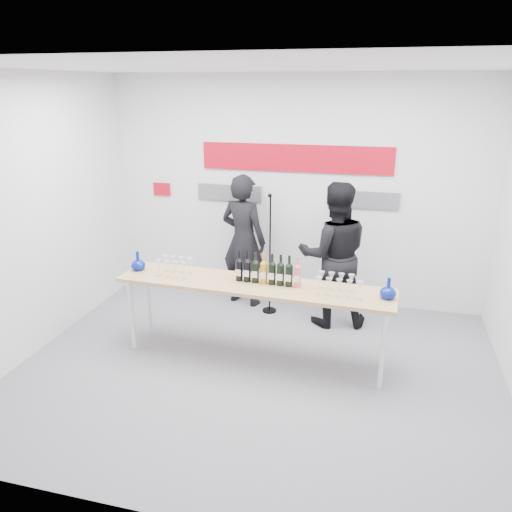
% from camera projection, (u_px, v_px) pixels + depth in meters
% --- Properties ---
extents(ground, '(5.00, 5.00, 0.00)m').
position_uv_depth(ground, '(257.00, 370.00, 5.26)').
color(ground, slate).
rests_on(ground, ground).
extents(back_wall, '(5.00, 0.04, 3.00)m').
position_uv_depth(back_wall, '(295.00, 192.00, 6.60)').
color(back_wall, silver).
rests_on(back_wall, ground).
extents(signage, '(3.38, 0.02, 0.79)m').
position_uv_depth(signage, '(291.00, 169.00, 6.49)').
color(signage, '#B10719').
rests_on(signage, back_wall).
extents(tasting_table, '(2.95, 0.71, 0.88)m').
position_uv_depth(tasting_table, '(254.00, 289.00, 5.23)').
color(tasting_table, tan).
rests_on(tasting_table, ground).
extents(wine_bottles, '(0.71, 0.10, 0.33)m').
position_uv_depth(wine_bottles, '(268.00, 269.00, 5.16)').
color(wine_bottles, black).
rests_on(wine_bottles, tasting_table).
extents(decanter_left, '(0.16, 0.16, 0.21)m').
position_uv_depth(decanter_left, '(138.00, 261.00, 5.57)').
color(decanter_left, navy).
rests_on(decanter_left, tasting_table).
extents(decanter_right, '(0.16, 0.16, 0.21)m').
position_uv_depth(decanter_right, '(388.00, 288.00, 4.82)').
color(decanter_right, navy).
rests_on(decanter_right, tasting_table).
extents(glasses_left, '(0.37, 0.24, 0.18)m').
position_uv_depth(glasses_left, '(175.00, 267.00, 5.43)').
color(glasses_left, silver).
rests_on(glasses_left, tasting_table).
extents(glasses_right, '(0.46, 0.24, 0.18)m').
position_uv_depth(glasses_right, '(338.00, 285.00, 4.93)').
color(glasses_right, silver).
rests_on(glasses_right, tasting_table).
extents(presenter_left, '(0.74, 0.59, 1.78)m').
position_uv_depth(presenter_left, '(243.00, 240.00, 6.63)').
color(presenter_left, black).
rests_on(presenter_left, ground).
extents(presenter_right, '(1.01, 0.86, 1.79)m').
position_uv_depth(presenter_right, '(334.00, 255.00, 6.03)').
color(presenter_right, black).
rests_on(presenter_right, ground).
extents(mic_stand, '(0.19, 0.19, 1.59)m').
position_uv_depth(mic_stand, '(270.00, 277.00, 6.46)').
color(mic_stand, black).
rests_on(mic_stand, ground).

